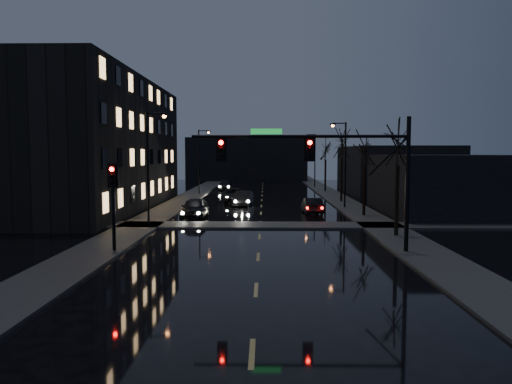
{
  "coord_description": "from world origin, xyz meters",
  "views": [
    {
      "loc": [
        0.32,
        -16.47,
        5.15
      ],
      "look_at": [
        -0.12,
        8.5,
        3.2
      ],
      "focal_mm": 35.0,
      "sensor_mm": 36.0,
      "label": 1
    }
  ],
  "objects_px": {
    "oncoming_car_d": "(225,185)",
    "oncoming_car_a": "(195,208)",
    "oncoming_car_c": "(234,195)",
    "oncoming_car_b": "(243,199)",
    "lead_car": "(312,206)"
  },
  "relations": [
    {
      "from": "oncoming_car_a",
      "to": "oncoming_car_c",
      "type": "height_order",
      "value": "oncoming_car_a"
    },
    {
      "from": "oncoming_car_b",
      "to": "oncoming_car_c",
      "type": "relative_size",
      "value": 0.85
    },
    {
      "from": "oncoming_car_b",
      "to": "lead_car",
      "type": "bearing_deg",
      "value": -37.63
    },
    {
      "from": "oncoming_car_c",
      "to": "oncoming_car_d",
      "type": "relative_size",
      "value": 1.1
    },
    {
      "from": "oncoming_car_a",
      "to": "oncoming_car_c",
      "type": "distance_m",
      "value": 13.44
    },
    {
      "from": "oncoming_car_a",
      "to": "oncoming_car_c",
      "type": "xyz_separation_m",
      "value": [
        2.35,
        13.24,
        -0.09
      ]
    },
    {
      "from": "oncoming_car_a",
      "to": "oncoming_car_b",
      "type": "height_order",
      "value": "oncoming_car_a"
    },
    {
      "from": "oncoming_car_d",
      "to": "oncoming_car_a",
      "type": "bearing_deg",
      "value": -91.29
    },
    {
      "from": "oncoming_car_a",
      "to": "oncoming_car_c",
      "type": "bearing_deg",
      "value": 80.81
    },
    {
      "from": "oncoming_car_b",
      "to": "oncoming_car_d",
      "type": "distance_m",
      "value": 21.09
    },
    {
      "from": "oncoming_car_c",
      "to": "oncoming_car_b",
      "type": "bearing_deg",
      "value": -81.56
    },
    {
      "from": "oncoming_car_a",
      "to": "lead_car",
      "type": "distance_m",
      "value": 10.16
    },
    {
      "from": "oncoming_car_d",
      "to": "lead_car",
      "type": "xyz_separation_m",
      "value": [
        9.57,
        -26.78,
        0.0
      ]
    },
    {
      "from": "oncoming_car_c",
      "to": "lead_car",
      "type": "bearing_deg",
      "value": -60.61
    },
    {
      "from": "oncoming_car_b",
      "to": "oncoming_car_d",
      "type": "height_order",
      "value": "oncoming_car_b"
    }
  ]
}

